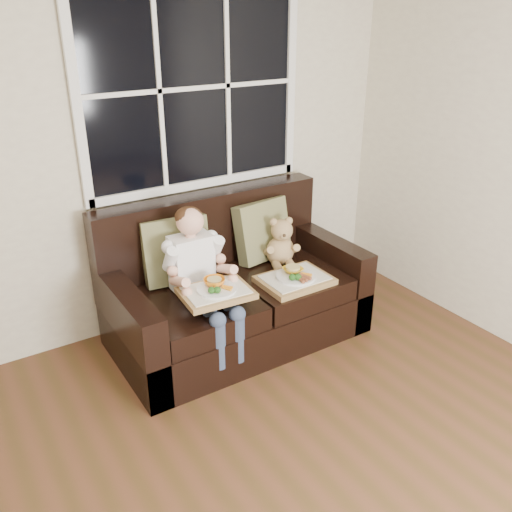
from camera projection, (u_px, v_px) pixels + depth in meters
room_walls at (391, 245)px, 1.36m from camera, size 4.52×5.02×2.71m
window_back at (194, 88)px, 3.57m from camera, size 1.62×0.04×1.37m
loveseat at (233, 295)px, 3.78m from camera, size 1.70×0.92×0.96m
pillow_left at (176, 251)px, 3.58m from camera, size 0.46×0.26×0.45m
pillow_right at (262, 231)px, 3.92m from camera, size 0.45×0.26×0.44m
child at (199, 268)px, 3.40m from camera, size 0.39×0.60×0.88m
teddy_bear at (281, 245)px, 3.85m from camera, size 0.26×0.31×0.37m
tray_left at (216, 291)px, 3.27m from camera, size 0.44×0.35×0.10m
tray_right at (295, 279)px, 3.62m from camera, size 0.46×0.35×0.11m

